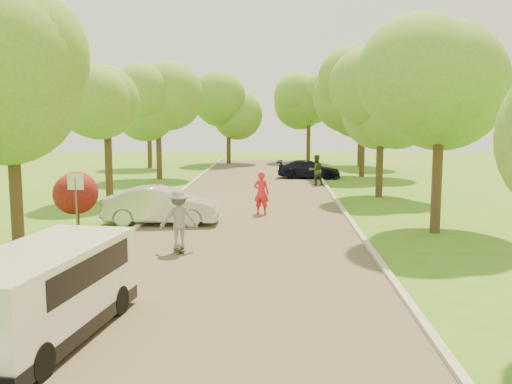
# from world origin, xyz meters

# --- Properties ---
(ground) EXTENTS (100.00, 100.00, 0.00)m
(ground) POSITION_xyz_m (0.00, 0.00, 0.00)
(ground) COLOR #46711B
(ground) RESTS_ON ground
(road) EXTENTS (8.00, 60.00, 0.01)m
(road) POSITION_xyz_m (0.00, 8.00, 0.01)
(road) COLOR #4C4438
(road) RESTS_ON ground
(curb_left) EXTENTS (0.18, 60.00, 0.12)m
(curb_left) POSITION_xyz_m (-4.05, 8.00, 0.06)
(curb_left) COLOR #B2AD9E
(curb_left) RESTS_ON ground
(curb_right) EXTENTS (0.18, 60.00, 0.12)m
(curb_right) POSITION_xyz_m (4.05, 8.00, 0.06)
(curb_right) COLOR #B2AD9E
(curb_right) RESTS_ON ground
(street_sign) EXTENTS (0.55, 0.06, 2.17)m
(street_sign) POSITION_xyz_m (-5.80, 4.00, 1.56)
(street_sign) COLOR #59595E
(street_sign) RESTS_ON ground
(red_shrub) EXTENTS (1.70, 1.70, 1.95)m
(red_shrub) POSITION_xyz_m (-6.30, 5.50, 1.10)
(red_shrub) COLOR #382619
(red_shrub) RESTS_ON ground
(tree_l_mida) EXTENTS (4.71, 4.60, 7.39)m
(tree_l_mida) POSITION_xyz_m (-6.30, 1.00, 5.17)
(tree_l_mida) COLOR #382619
(tree_l_mida) RESTS_ON ground
(tree_l_midb) EXTENTS (4.30, 4.20, 6.62)m
(tree_l_midb) POSITION_xyz_m (-6.81, 12.00, 4.59)
(tree_l_midb) COLOR #382619
(tree_l_midb) RESTS_ON ground
(tree_l_far) EXTENTS (4.92, 4.80, 7.79)m
(tree_l_far) POSITION_xyz_m (-6.39, 22.00, 5.47)
(tree_l_far) COLOR #382619
(tree_l_far) RESTS_ON ground
(tree_r_mida) EXTENTS (5.13, 5.00, 7.95)m
(tree_r_mida) POSITION_xyz_m (7.02, 5.00, 5.54)
(tree_r_mida) COLOR #382619
(tree_r_mida) RESTS_ON ground
(tree_r_midb) EXTENTS (4.51, 4.40, 7.01)m
(tree_r_midb) POSITION_xyz_m (6.60, 14.00, 4.88)
(tree_r_midb) COLOR #382619
(tree_r_midb) RESTS_ON ground
(tree_r_far) EXTENTS (5.33, 5.20, 8.34)m
(tree_r_far) POSITION_xyz_m (7.23, 24.00, 5.83)
(tree_r_far) COLOR #382619
(tree_r_far) RESTS_ON ground
(tree_bg_a) EXTENTS (5.12, 5.00, 7.72)m
(tree_bg_a) POSITION_xyz_m (-8.78, 30.00, 5.31)
(tree_bg_a) COLOR #382619
(tree_bg_a) RESTS_ON ground
(tree_bg_b) EXTENTS (5.12, 5.00, 7.95)m
(tree_bg_b) POSITION_xyz_m (8.22, 32.00, 5.54)
(tree_bg_b) COLOR #382619
(tree_bg_b) RESTS_ON ground
(tree_bg_c) EXTENTS (4.92, 4.80, 7.33)m
(tree_bg_c) POSITION_xyz_m (-2.79, 34.00, 5.02)
(tree_bg_c) COLOR #382619
(tree_bg_c) RESTS_ON ground
(tree_bg_d) EXTENTS (5.12, 5.00, 7.72)m
(tree_bg_d) POSITION_xyz_m (4.22, 36.00, 5.31)
(tree_bg_d) COLOR #382619
(tree_bg_d) RESTS_ON ground
(minivan) EXTENTS (2.45, 4.87, 1.74)m
(minivan) POSITION_xyz_m (-3.19, -5.20, 0.92)
(minivan) COLOR white
(minivan) RESTS_ON ground
(silver_sedan) EXTENTS (4.43, 1.62, 1.45)m
(silver_sedan) POSITION_xyz_m (-3.30, 6.25, 0.72)
(silver_sedan) COLOR silver
(silver_sedan) RESTS_ON ground
(dark_sedan) EXTENTS (4.33, 2.06, 1.22)m
(dark_sedan) POSITION_xyz_m (3.30, 22.69, 0.61)
(dark_sedan) COLOR black
(dark_sedan) RESTS_ON ground
(longboard) EXTENTS (0.52, 0.96, 0.11)m
(longboard) POSITION_xyz_m (-1.86, 1.82, 0.10)
(longboard) COLOR black
(longboard) RESTS_ON ground
(skateboarder) EXTENTS (1.31, 0.98, 1.81)m
(skateboarder) POSITION_xyz_m (-1.86, 1.82, 1.02)
(skateboarder) COLOR gray
(skateboarder) RESTS_ON longboard
(person_striped) EXTENTS (0.76, 0.61, 1.82)m
(person_striped) POSITION_xyz_m (0.49, 8.61, 0.91)
(person_striped) COLOR red
(person_striped) RESTS_ON ground
(person_olive) EXTENTS (1.09, 0.99, 1.84)m
(person_olive) POSITION_xyz_m (3.50, 18.80, 0.92)
(person_olive) COLOR #2D3620
(person_olive) RESTS_ON ground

